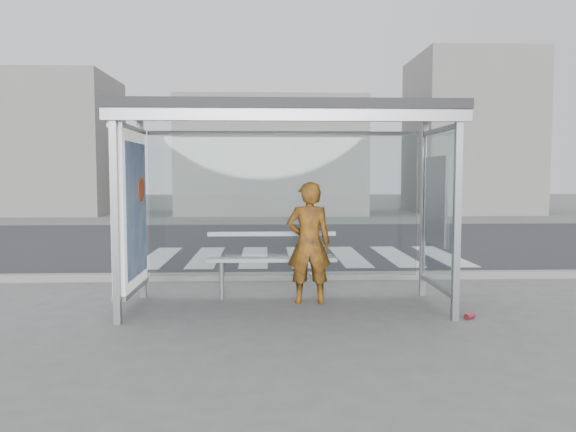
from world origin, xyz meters
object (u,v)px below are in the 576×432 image
(bus_shelter, at_px, (257,156))
(bench, at_px, (272,259))
(person, at_px, (309,243))
(soda_can, at_px, (470,316))

(bus_shelter, bearing_deg, bench, 69.47)
(bus_shelter, relative_size, person, 2.58)
(person, bearing_deg, bench, -33.61)
(bus_shelter, distance_m, bench, 1.53)
(bus_shelter, bearing_deg, soda_can, -15.62)
(bus_shelter, xyz_separation_m, soda_can, (2.57, -0.72, -1.95))
(person, relative_size, bench, 0.91)
(soda_can, bearing_deg, person, 154.02)
(bus_shelter, relative_size, bench, 2.34)
(bus_shelter, xyz_separation_m, person, (0.69, 0.20, -1.16))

